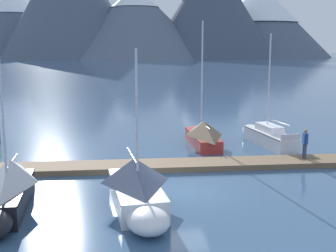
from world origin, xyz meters
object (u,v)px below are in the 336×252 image
(sailboat_far_berth, at_px, (267,136))
(person_on_dock, at_px, (305,142))
(sailboat_mid_dock_starboard, at_px, (203,133))
(sailboat_second_berth, at_px, (9,188))
(sailboat_mid_dock_port, at_px, (137,187))

(sailboat_far_berth, bearing_deg, person_on_dock, -83.20)
(sailboat_mid_dock_starboard, height_order, sailboat_far_berth, sailboat_mid_dock_starboard)
(sailboat_second_berth, xyz_separation_m, sailboat_mid_dock_port, (5.24, -0.20, -0.05))
(sailboat_mid_dock_starboard, bearing_deg, sailboat_second_berth, -131.64)
(sailboat_mid_dock_starboard, relative_size, person_on_dock, 4.92)
(sailboat_mid_dock_port, bearing_deg, sailboat_mid_dock_starboard, 67.42)
(sailboat_second_berth, height_order, sailboat_mid_dock_starboard, sailboat_mid_dock_starboard)
(sailboat_second_berth, xyz_separation_m, person_on_dock, (15.04, 6.02, 0.30))
(sailboat_second_berth, relative_size, person_on_dock, 4.56)
(sailboat_mid_dock_port, height_order, sailboat_far_berth, sailboat_far_berth)
(sailboat_mid_dock_port, bearing_deg, person_on_dock, 32.41)
(sailboat_mid_dock_port, height_order, sailboat_mid_dock_starboard, sailboat_mid_dock_starboard)
(sailboat_second_berth, height_order, person_on_dock, sailboat_second_berth)
(sailboat_mid_dock_port, distance_m, sailboat_far_berth, 14.55)
(sailboat_far_berth, bearing_deg, sailboat_mid_dock_port, -129.23)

